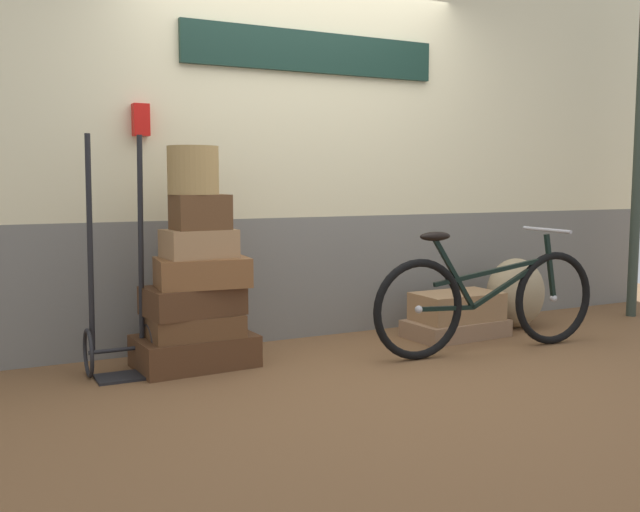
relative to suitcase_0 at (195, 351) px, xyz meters
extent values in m
cube|color=brown|center=(0.93, -0.33, -0.13)|extent=(9.03, 5.20, 0.06)
cube|color=slate|center=(0.93, 0.52, 0.34)|extent=(7.03, 0.20, 0.88)
cube|color=beige|center=(0.93, 0.52, 1.78)|extent=(7.03, 0.20, 1.99)
cube|color=#142D23|center=(1.02, 0.40, 1.93)|extent=(1.92, 0.04, 0.28)
cube|color=red|center=(-0.21, 0.38, 1.42)|extent=(0.10, 0.08, 0.20)
cylinder|color=#2D382D|center=(3.77, -0.08, 1.34)|extent=(0.08, 0.08, 2.87)
cube|color=#4C2D19|center=(0.00, 0.00, 0.00)|extent=(0.73, 0.50, 0.19)
cube|color=brown|center=(-0.01, -0.02, 0.16)|extent=(0.55, 0.40, 0.14)
cube|color=#4C2D19|center=(-0.01, -0.02, 0.32)|extent=(0.60, 0.44, 0.17)
cube|color=brown|center=(0.04, -0.05, 0.49)|extent=(0.57, 0.41, 0.17)
cube|color=#9E754C|center=(0.03, -0.04, 0.66)|extent=(0.43, 0.32, 0.17)
cube|color=brown|center=(0.04, -0.05, 0.85)|extent=(0.33, 0.25, 0.21)
cube|color=#937051|center=(1.95, -0.05, -0.04)|extent=(0.75, 0.46, 0.12)
cube|color=#9E754C|center=(1.96, -0.04, 0.13)|extent=(0.63, 0.38, 0.20)
cylinder|color=#A8844C|center=(0.00, -0.02, 1.10)|extent=(0.30, 0.30, 0.29)
torus|color=black|center=(-0.62, 0.04, 0.05)|extent=(0.02, 0.29, 0.29)
torus|color=black|center=(-0.27, 0.04, 0.05)|extent=(0.02, 0.29, 0.29)
cylinder|color=black|center=(-0.45, 0.04, 0.05)|extent=(0.35, 0.02, 0.02)
cylinder|color=black|center=(-0.59, 0.04, 0.68)|extent=(0.03, 0.11, 1.26)
cylinder|color=black|center=(-0.30, 0.04, 0.68)|extent=(0.03, 0.11, 1.26)
cube|color=black|center=(-0.45, -0.07, -0.09)|extent=(0.31, 0.22, 0.02)
ellipsoid|color=#9E8966|center=(2.57, 0.01, 0.17)|extent=(0.47, 0.40, 0.54)
torus|color=black|center=(1.32, -0.48, 0.23)|extent=(0.65, 0.09, 0.65)
sphere|color=#B2B2B7|center=(1.32, -0.48, 0.23)|extent=(0.05, 0.05, 0.05)
torus|color=black|center=(2.41, -0.54, 0.23)|extent=(0.65, 0.09, 0.65)
sphere|color=#B2B2B7|center=(2.41, -0.54, 0.23)|extent=(0.05, 0.05, 0.05)
cube|color=black|center=(2.03, -0.52, 0.36)|extent=(0.61, 0.06, 0.32)
cube|color=black|center=(1.58, -0.49, 0.44)|extent=(0.33, 0.05, 0.47)
cube|color=black|center=(1.53, -0.49, 0.22)|extent=(0.42, 0.05, 0.04)
cube|color=black|center=(1.88, -0.51, 0.44)|extent=(0.90, 0.08, 0.16)
cube|color=black|center=(2.37, -0.54, 0.45)|extent=(0.11, 0.03, 0.45)
ellipsoid|color=black|center=(1.43, -0.48, 0.69)|extent=(0.22, 0.10, 0.06)
cylinder|color=#A5A5AD|center=(2.33, -0.53, 0.70)|extent=(0.05, 0.46, 0.02)
camera|label=1|loc=(-1.22, -4.13, 1.04)|focal=39.63mm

